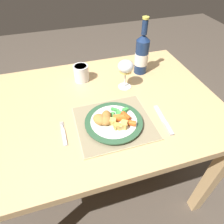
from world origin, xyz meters
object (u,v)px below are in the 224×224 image
Objects in this scene: dining_table at (96,119)px; table_knife at (165,122)px; fork at (64,135)px; drinking_cup at (81,73)px; bottle at (142,54)px; wine_glass at (126,68)px; dinner_plate at (114,122)px.

table_knife is (0.26, -0.21, 0.10)m from dining_table.
fork is at bearing 172.61° from table_knife.
fork reaches higher than dining_table.
dining_table is at bearing -85.10° from drinking_cup.
drinking_cup reaches higher than fork.
table_knife is at bearing -97.76° from bottle.
bottle is 0.34m from drinking_cup.
wine_glass is (0.18, 0.09, 0.21)m from dining_table.
bottle is 3.47× the size of drinking_cup.
table_knife is (0.22, -0.05, -0.01)m from dinner_plate.
drinking_cup reaches higher than dining_table.
dinner_plate is 0.80× the size of bottle.
wine_glass reaches higher than drinking_cup.
dinner_plate is at bearing -73.12° from dining_table.
wine_glass reaches higher than dinner_plate.
fork is 0.44× the size of bottle.
dinner_plate is 2.79× the size of drinking_cup.
dining_table is 0.43m from bottle.
bottle is at bearing 39.94° from wine_glass.
bottle is at bearing 52.89° from dinner_plate.
dining_table is 0.26m from drinking_cup.
drinking_cup is (-0.34, 0.02, -0.07)m from bottle.
drinking_cup is (-0.02, 0.22, 0.15)m from dining_table.
dining_table is 7.84× the size of wine_glass.
bottle is (0.27, 0.36, 0.09)m from dinner_plate.
dinner_plate reaches higher than fork.
dinner_plate is at bearing -1.10° from fork.
table_knife is (0.43, -0.06, 0.00)m from fork.
fork is at bearing -143.70° from bottle.
wine_glass is 0.18m from bottle.
table_knife is 0.51m from drinking_cup.
dinner_plate is 1.84× the size of fork.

